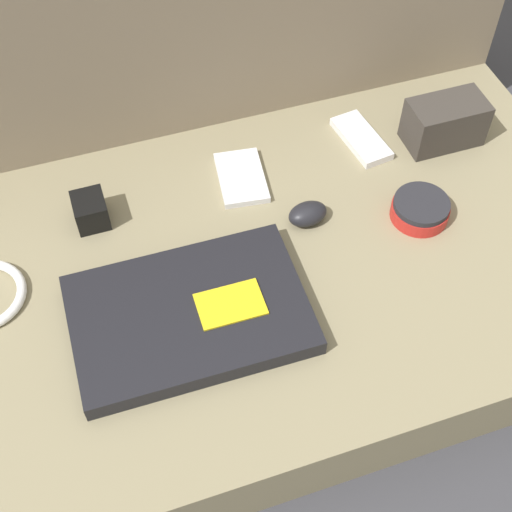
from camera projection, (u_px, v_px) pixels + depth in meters
name	position (u px, v px, depth m)	size (l,w,h in m)	color
ground_plane	(256.00, 307.00, 1.12)	(8.00, 8.00, 0.00)	#38383D
couch_seat	(256.00, 286.00, 1.08)	(1.10, 0.61, 0.11)	#847A5B
couch_backrest	(177.00, 28.00, 1.16)	(1.10, 0.20, 0.49)	#7F705B
laptop	(190.00, 314.00, 0.97)	(0.32, 0.22, 0.03)	black
computer_mouse	(308.00, 214.00, 1.07)	(0.07, 0.05, 0.03)	black
speaker_puck	(420.00, 209.00, 1.08)	(0.09, 0.09, 0.03)	red
phone_silver	(361.00, 139.00, 1.18)	(0.07, 0.13, 0.01)	silver
phone_black	(241.00, 178.00, 1.13)	(0.09, 0.12, 0.01)	silver
camera_pouch	(445.00, 122.00, 1.16)	(0.12, 0.07, 0.08)	#38332D
charger_brick	(91.00, 211.00, 1.07)	(0.05, 0.06, 0.05)	black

